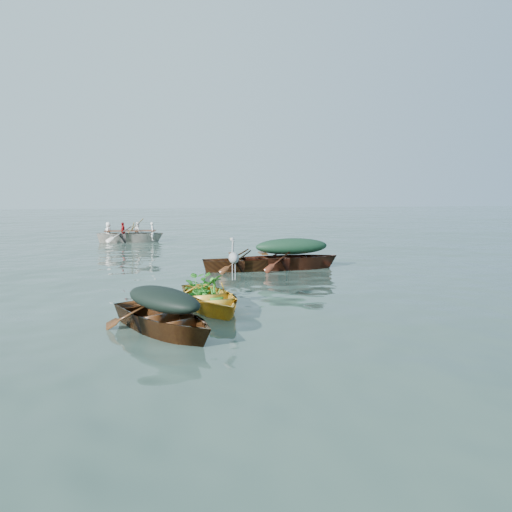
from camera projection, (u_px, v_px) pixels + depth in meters
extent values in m
plane|color=#374D43|center=(249.00, 278.00, 14.26)|extent=(140.00, 140.00, 0.00)
imported|color=gold|center=(210.00, 309.00, 10.47)|extent=(1.96, 3.44, 0.88)
imported|color=#472A10|center=(164.00, 333.00, 8.70)|extent=(2.88, 3.75, 0.88)
imported|color=#512213|center=(292.00, 269.00, 16.04)|extent=(4.33, 1.37, 1.00)
imported|color=#4F2A13|center=(248.00, 271.00, 15.71)|extent=(4.01, 1.45, 0.89)
imported|color=silver|center=(131.00, 242.00, 24.87)|extent=(4.65, 1.89, 1.09)
ellipsoid|color=black|center=(163.00, 297.00, 8.62)|extent=(1.58, 2.06, 0.40)
ellipsoid|color=#14311F|center=(292.00, 245.00, 15.94)|extent=(2.38, 0.75, 0.52)
imported|color=#28761F|center=(203.00, 271.00, 10.89)|extent=(0.85, 1.01, 0.60)
imported|color=silver|center=(130.00, 224.00, 24.76)|extent=(3.29, 1.59, 0.76)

